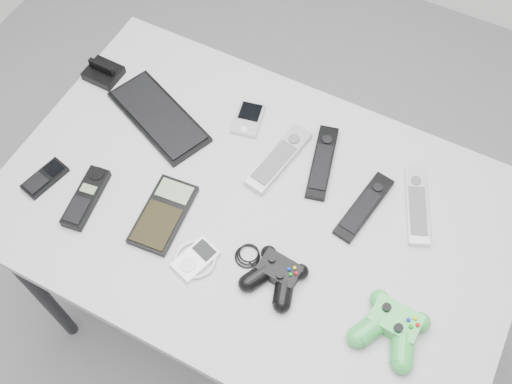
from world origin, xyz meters
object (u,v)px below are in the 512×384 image
at_px(remote_silver_b, 417,205).
at_px(controller_green, 392,326).
at_px(calculator, 163,214).
at_px(remote_silver_a, 279,158).
at_px(mobile_phone, 45,178).
at_px(mp3_player, 195,259).
at_px(cordless_handset, 86,198).
at_px(controller_black, 276,275).
at_px(remote_black_a, 322,162).
at_px(pda_keyboard, 159,116).
at_px(remote_black_b, 364,207).
at_px(pda, 248,119).
at_px(desk, 257,221).

xyz_separation_m(remote_silver_b, controller_green, (0.05, -0.30, 0.01)).
relative_size(remote_silver_b, calculator, 1.08).
height_order(remote_silver_a, calculator, remote_silver_a).
height_order(mobile_phone, mp3_player, same).
bearing_deg(remote_silver_a, cordless_handset, -129.48).
relative_size(remote_silver_b, controller_black, 0.96).
xyz_separation_m(remote_black_a, calculator, (-0.27, -0.30, -0.00)).
bearing_deg(cordless_handset, controller_black, -5.44).
xyz_separation_m(pda_keyboard, controller_green, (0.72, -0.25, 0.02)).
bearing_deg(cordless_handset, remote_black_b, 16.54).
xyz_separation_m(remote_black_b, mp3_player, (-0.28, -0.29, -0.00)).
bearing_deg(pda_keyboard, mobile_phone, -94.60).
distance_m(remote_silver_b, cordless_handset, 0.77).
bearing_deg(cordless_handset, controller_green, -6.13).
bearing_deg(remote_black_b, remote_silver_a, -177.32).
height_order(remote_black_a, controller_black, controller_black).
relative_size(cordless_handset, controller_black, 0.76).
bearing_deg(remote_black_a, mobile_phone, -162.95).
relative_size(remote_black_b, cordless_handset, 1.22).
distance_m(pda, remote_silver_b, 0.47).
bearing_deg(mp3_player, remote_black_a, 85.73).
xyz_separation_m(remote_silver_a, controller_green, (0.39, -0.27, 0.01)).
relative_size(calculator, mp3_player, 1.92).
relative_size(remote_black_a, controller_green, 1.35).
height_order(desk, cordless_handset, cordless_handset).
height_order(remote_black_a, mp3_player, remote_black_a).
distance_m(remote_silver_a, cordless_handset, 0.47).
xyz_separation_m(cordless_handset, controller_black, (0.48, 0.03, 0.01)).
bearing_deg(controller_green, pda_keyboard, 165.47).
bearing_deg(calculator, controller_green, -6.92).
xyz_separation_m(remote_black_b, controller_black, (-0.10, -0.25, 0.01)).
bearing_deg(controller_green, remote_black_b, 127.37).
bearing_deg(cordless_handset, pda_keyboard, 76.36).
height_order(pda_keyboard, remote_black_b, remote_black_b).
xyz_separation_m(remote_black_a, mobile_phone, (-0.57, -0.35, -0.00)).
distance_m(pda_keyboard, remote_black_b, 0.56).
height_order(pda_keyboard, controller_green, controller_green).
bearing_deg(desk, remote_black_a, 64.73).
height_order(remote_black_b, remote_silver_b, remote_silver_b).
relative_size(remote_silver_a, controller_black, 0.99).
height_order(pda_keyboard, mp3_player, same).
xyz_separation_m(remote_silver_b, controller_black, (-0.21, -0.31, 0.01)).
relative_size(cordless_handset, controller_green, 1.05).
xyz_separation_m(remote_black_a, remote_black_b, (0.14, -0.07, -0.00)).
xyz_separation_m(mp3_player, controller_green, (0.44, 0.05, 0.02)).
bearing_deg(mobile_phone, controller_green, 15.53).
bearing_deg(pda, remote_black_b, -27.77).
height_order(calculator, mp3_player, calculator).
bearing_deg(cordless_handset, remote_black_a, 28.70).
bearing_deg(remote_silver_a, remote_black_b, 2.74).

